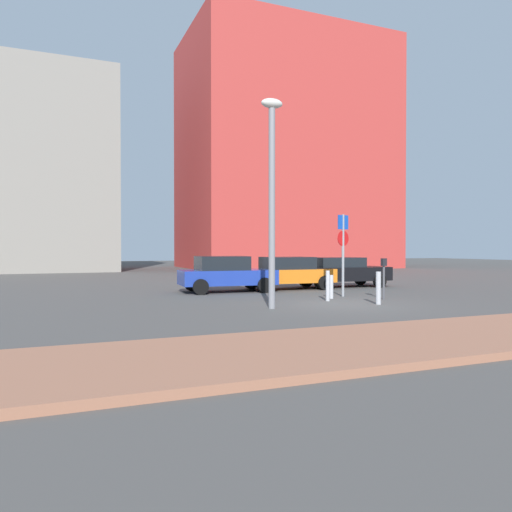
{
  "coord_description": "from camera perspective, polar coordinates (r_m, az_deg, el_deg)",
  "views": [
    {
      "loc": [
        -8.8,
        -13.97,
        1.86
      ],
      "look_at": [
        -1.44,
        3.81,
        1.57
      ],
      "focal_mm": 34.06,
      "sensor_mm": 36.0,
      "label": 1
    }
  ],
  "objects": [
    {
      "name": "parking_meter",
      "position": [
        18.38,
        14.78,
        -1.93
      ],
      "size": [
        0.18,
        0.14,
        1.5
      ],
      "color": "#4C4C51",
      "rests_on": "ground"
    },
    {
      "name": "parked_car_blue",
      "position": [
        20.81,
        -3.56,
        -2.05
      ],
      "size": [
        4.14,
        2.24,
        1.54
      ],
      "color": "#1E389E",
      "rests_on": "ground"
    },
    {
      "name": "traffic_bollard_edge",
      "position": [
        17.38,
        1.9,
        -3.79
      ],
      "size": [
        0.14,
        0.14,
        0.9
      ],
      "primitive_type": "cylinder",
      "color": "black",
      "rests_on": "ground"
    },
    {
      "name": "sidewalk_brick",
      "position": [
        11.74,
        26.78,
        -8.0
      ],
      "size": [
        40.0,
        3.44,
        0.14
      ],
      "primitive_type": "cube",
      "color": "#9E664C",
      "rests_on": "ground"
    },
    {
      "name": "parking_sign_post",
      "position": [
        19.12,
        10.19,
        1.31
      ],
      "size": [
        0.59,
        0.18,
        3.19
      ],
      "color": "gray",
      "rests_on": "ground"
    },
    {
      "name": "street_lamp",
      "position": [
        15.13,
        1.87,
        8.43
      ],
      "size": [
        0.7,
        0.36,
        6.48
      ],
      "color": "gray",
      "rests_on": "ground"
    },
    {
      "name": "traffic_bollard_near",
      "position": [
        17.43,
        8.42,
        -3.48
      ],
      "size": [
        0.14,
        0.14,
        1.08
      ],
      "primitive_type": "cylinder",
      "color": "#B7B7BC",
      "rests_on": "ground"
    },
    {
      "name": "building_colorful_midrise",
      "position": [
        49.01,
        3.35,
        11.7
      ],
      "size": [
        19.1,
        13.0,
        22.12
      ],
      "primitive_type": "cube",
      "color": "#BF3833",
      "rests_on": "ground"
    },
    {
      "name": "parked_car_orange",
      "position": [
        22.19,
        3.73,
        -1.92
      ],
      "size": [
        4.18,
        2.17,
        1.48
      ],
      "color": "orange",
      "rests_on": "ground"
    },
    {
      "name": "traffic_bollard_far",
      "position": [
        16.66,
        14.18,
        -3.67
      ],
      "size": [
        0.17,
        0.17,
        1.09
      ],
      "primitive_type": "cylinder",
      "color": "#B7B7BC",
      "rests_on": "ground"
    },
    {
      "name": "building_under_construction",
      "position": [
        44.93,
        -25.95,
        8.91
      ],
      "size": [
        14.85,
        10.07,
        16.4
      ],
      "primitive_type": "cube",
      "color": "gray",
      "rests_on": "ground"
    },
    {
      "name": "ground_plane",
      "position": [
        16.62,
        9.69,
        -5.56
      ],
      "size": [
        120.0,
        120.0,
        0.0
      ],
      "primitive_type": "plane",
      "color": "#4C4947"
    },
    {
      "name": "traffic_bollard_mid",
      "position": [
        18.27,
        8.82,
        -3.6
      ],
      "size": [
        0.16,
        0.16,
        0.88
      ],
      "primitive_type": "cylinder",
      "color": "#B7B7BC",
      "rests_on": "ground"
    },
    {
      "name": "parked_car_black",
      "position": [
        23.81,
        9.92,
        -1.78
      ],
      "size": [
        4.67,
        2.2,
        1.44
      ],
      "color": "black",
      "rests_on": "ground"
    }
  ]
}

